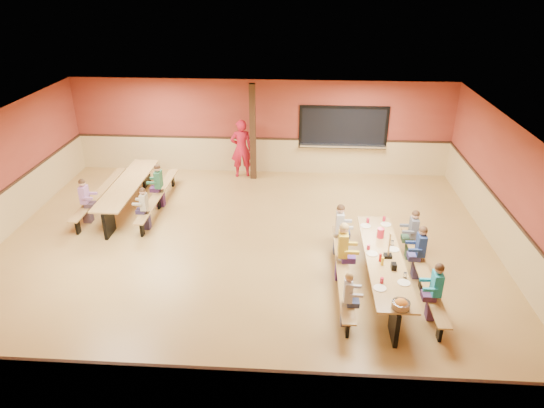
{
  "coord_description": "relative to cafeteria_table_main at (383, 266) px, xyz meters",
  "views": [
    {
      "loc": [
        1.31,
        -9.85,
        6.05
      ],
      "look_at": [
        0.67,
        0.17,
        1.15
      ],
      "focal_mm": 32.0,
      "sensor_mm": 36.0,
      "label": 1
    }
  ],
  "objects": [
    {
      "name": "kitchen_pass_through",
      "position": [
        -0.46,
        6.26,
        0.96
      ],
      "size": [
        2.78,
        0.28,
        1.38
      ],
      "color": "black",
      "rests_on": "ground"
    },
    {
      "name": "table_paddle",
      "position": [
        0.07,
        0.0,
        0.35
      ],
      "size": [
        0.16,
        0.16,
        0.56
      ],
      "color": "black",
      "rests_on": "cafeteria_table_main"
    },
    {
      "name": "ground",
      "position": [
        -3.06,
        1.3,
        -0.53
      ],
      "size": [
        12.0,
        12.0,
        0.0
      ],
      "primitive_type": "plane",
      "color": "olive",
      "rests_on": "ground"
    },
    {
      "name": "room_envelope",
      "position": [
        -3.06,
        1.3,
        0.16
      ],
      "size": [
        12.04,
        10.04,
        3.02
      ],
      "color": "brown",
      "rests_on": "ground"
    },
    {
      "name": "place_settings",
      "position": [
        -0.0,
        -0.0,
        0.27
      ],
      "size": [
        0.65,
        3.3,
        0.11
      ],
      "primitive_type": null,
      "color": "beige",
      "rests_on": "cafeteria_table_main"
    },
    {
      "name": "seated_child_navy_right",
      "position": [
        0.82,
        0.43,
        0.08
      ],
      "size": [
        0.37,
        0.31,
        1.22
      ],
      "primitive_type": null,
      "color": "navy",
      "rests_on": "ground"
    },
    {
      "name": "seated_child_white_left",
      "position": [
        -0.83,
        -1.23,
        0.04
      ],
      "size": [
        0.33,
        0.27,
        1.13
      ],
      "primitive_type": null,
      "color": "#B9BAC0",
      "rests_on": "ground"
    },
    {
      "name": "chip_bowl",
      "position": [
        0.05,
        -1.65,
        0.29
      ],
      "size": [
        0.32,
        0.32,
        0.15
      ],
      "primitive_type": null,
      "color": "orange",
      "rests_on": "cafeteria_table_main"
    },
    {
      "name": "seated_child_char_right",
      "position": [
        0.82,
        1.2,
        0.07
      ],
      "size": [
        0.36,
        0.3,
        1.2
      ],
      "primitive_type": null,
      "color": "#53565F",
      "rests_on": "ground"
    },
    {
      "name": "seated_child_grey_left",
      "position": [
        -0.83,
        1.32,
        0.09
      ],
      "size": [
        0.38,
        0.31,
        1.23
      ],
      "primitive_type": null,
      "color": "#B7B7B7",
      "rests_on": "ground"
    },
    {
      "name": "seated_child_purple_sec",
      "position": [
        -7.33,
        2.45,
        0.07
      ],
      "size": [
        0.36,
        0.3,
        1.2
      ],
      "primitive_type": null,
      "color": "#97639B",
      "rests_on": "ground"
    },
    {
      "name": "seated_child_teal_right",
      "position": [
        0.82,
        -0.96,
        0.08
      ],
      "size": [
        0.37,
        0.3,
        1.2
      ],
      "primitive_type": null,
      "color": "teal",
      "rests_on": "ground"
    },
    {
      "name": "punch_pitcher",
      "position": [
        0.03,
        0.8,
        0.32
      ],
      "size": [
        0.16,
        0.16,
        0.22
      ],
      "primitive_type": "cylinder",
      "color": "red",
      "rests_on": "cafeteria_table_main"
    },
    {
      "name": "seated_child_tan_sec",
      "position": [
        -5.68,
        2.19,
        0.04
      ],
      "size": [
        0.33,
        0.27,
        1.13
      ],
      "primitive_type": null,
      "color": "tan",
      "rests_on": "ground"
    },
    {
      "name": "condiment_mustard",
      "position": [
        -0.08,
        -0.3,
        0.3
      ],
      "size": [
        0.06,
        0.06,
        0.17
      ],
      "primitive_type": "cylinder",
      "color": "yellow",
      "rests_on": "cafeteria_table_main"
    },
    {
      "name": "cafeteria_table_main",
      "position": [
        0.0,
        0.0,
        0.0
      ],
      "size": [
        1.91,
        3.7,
        0.74
      ],
      "color": "#9F783F",
      "rests_on": "ground"
    },
    {
      "name": "seated_adult_yellow",
      "position": [
        -0.83,
        0.27,
        0.13
      ],
      "size": [
        0.42,
        0.35,
        1.32
      ],
      "primitive_type": null,
      "color": "gold",
      "rests_on": "ground"
    },
    {
      "name": "structural_post",
      "position": [
        -3.26,
        5.7,
        0.97
      ],
      "size": [
        0.18,
        0.18,
        3.0
      ],
      "primitive_type": "cube",
      "color": "black",
      "rests_on": "ground"
    },
    {
      "name": "napkin_dispenser",
      "position": [
        0.12,
        -0.44,
        0.28
      ],
      "size": [
        0.1,
        0.14,
        0.13
      ],
      "primitive_type": "cube",
      "color": "black",
      "rests_on": "cafeteria_table_main"
    },
    {
      "name": "seated_child_green_sec",
      "position": [
        -5.68,
        3.53,
        0.08
      ],
      "size": [
        0.37,
        0.31,
        1.22
      ],
      "primitive_type": null,
      "color": "#2B6947",
      "rests_on": "ground"
    },
    {
      "name": "condiment_ketchup",
      "position": [
        -0.11,
        -0.17,
        0.3
      ],
      "size": [
        0.06,
        0.06,
        0.17
      ],
      "primitive_type": "cylinder",
      "color": "#B2140F",
      "rests_on": "cafeteria_table_main"
    },
    {
      "name": "standing_woman",
      "position": [
        -3.65,
        5.85,
        0.41
      ],
      "size": [
        0.76,
        0.59,
        1.86
      ],
      "primitive_type": "imported",
      "rotation": [
        0.0,
        0.0,
        3.37
      ],
      "color": "red",
      "rests_on": "ground"
    },
    {
      "name": "cafeteria_table_second",
      "position": [
        -6.5,
        3.37,
        0.0
      ],
      "size": [
        1.91,
        3.7,
        0.74
      ],
      "color": "#9F783F",
      "rests_on": "ground"
    }
  ]
}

